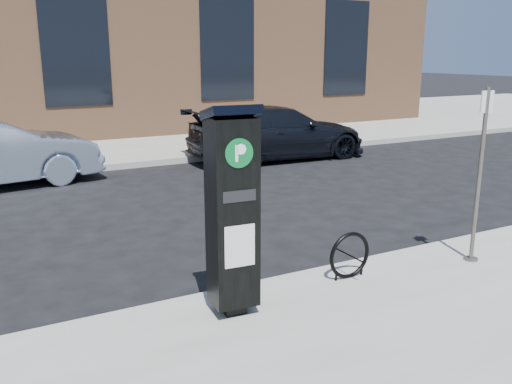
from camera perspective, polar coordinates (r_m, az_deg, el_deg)
ground at (r=6.72m, az=2.02°, el=-10.24°), size 120.00×120.00×0.00m
sidewalk_far at (r=19.72m, az=-18.82°, el=5.64°), size 60.00×12.00×0.15m
curb_near at (r=6.67m, az=2.11°, el=-9.72°), size 60.00×0.12×0.16m
curb_far at (r=13.92m, az=-14.69°, el=2.60°), size 60.00×0.12×0.16m
building at (r=22.53m, az=-21.02°, el=16.87°), size 28.00×10.05×8.25m
parking_kiosk at (r=5.46m, az=-2.52°, el=-1.87°), size 0.54×0.48×2.19m
sign_pole at (r=7.45m, az=22.44°, el=1.43°), size 0.20×0.18×2.25m
bike_rack at (r=6.67m, az=9.83°, el=-6.61°), size 0.59×0.05×0.58m
car_dark at (r=14.84m, az=2.33°, el=6.30°), size 5.04×2.17×1.45m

